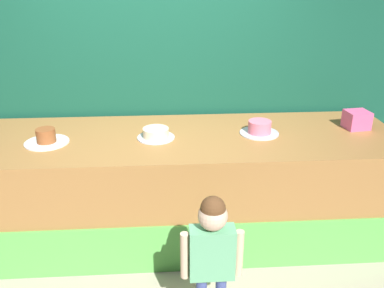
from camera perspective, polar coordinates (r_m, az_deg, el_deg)
The scene contains 8 objects.
ground_plane at distance 3.52m, azimuth -4.53°, elevation -16.92°, with size 12.00×12.00×0.00m, color #ADA38E.
stage_platform at distance 3.72m, azimuth -4.71°, elevation -5.82°, with size 4.17×1.14×0.94m.
curtain_backdrop at distance 4.00m, azimuth -5.12°, elevation 12.32°, with size 4.68×0.08×3.05m, color #144C38.
child_figure at distance 2.65m, azimuth 2.77°, elevation -14.11°, with size 0.39×0.18×1.02m.
pink_box at distance 3.95m, azimuth 21.65°, elevation 3.11°, with size 0.20×0.18×0.16m, color #E2588F.
cake_left at distance 3.57m, azimuth -19.35°, elevation 0.83°, with size 0.36×0.36×0.12m.
cake_center at distance 3.48m, azimuth -4.98°, elevation 1.42°, with size 0.31×0.31×0.09m.
cake_right at distance 3.60m, azimuth 9.24°, elevation 2.15°, with size 0.33×0.33×0.12m.
Camera 1 is at (0.08, -2.71, 2.25)m, focal length 38.91 mm.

